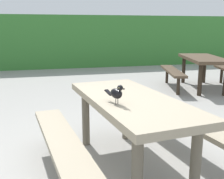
# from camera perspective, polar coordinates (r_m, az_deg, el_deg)

# --- Properties ---
(ground_plane) EXTENTS (60.00, 60.00, 0.00)m
(ground_plane) POSITION_cam_1_polar(r_m,az_deg,el_deg) (2.83, 0.41, -17.31)
(ground_plane) COLOR gray
(hedge_wall) EXTENTS (28.00, 1.72, 1.82)m
(hedge_wall) POSITION_cam_1_polar(r_m,az_deg,el_deg) (10.56, -11.05, 9.75)
(hedge_wall) COLOR #387A33
(hedge_wall) RESTS_ON ground
(picnic_table_foreground) EXTENTS (1.87, 1.90, 0.74)m
(picnic_table_foreground) POSITION_cam_1_polar(r_m,az_deg,el_deg) (2.78, 3.80, -5.30)
(picnic_table_foreground) COLOR gray
(picnic_table_foreground) RESTS_ON ground
(bird_grackle) EXTENTS (0.13, 0.28, 0.18)m
(bird_grackle) POSITION_cam_1_polar(r_m,az_deg,el_deg) (2.46, 1.00, -0.73)
(bird_grackle) COLOR black
(bird_grackle) RESTS_ON picnic_table_foreground
(picnic_table_mid_left) EXTENTS (2.06, 2.08, 0.74)m
(picnic_table_mid_left) POSITION_cam_1_polar(r_m,az_deg,el_deg) (6.79, 18.20, 4.82)
(picnic_table_mid_left) COLOR #473828
(picnic_table_mid_left) RESTS_ON ground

